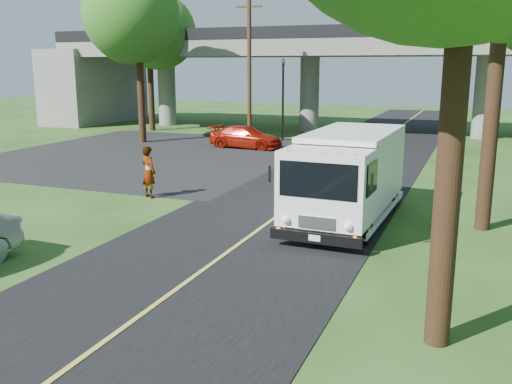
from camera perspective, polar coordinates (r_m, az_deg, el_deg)
The scene contains 12 objects.
ground at distance 11.73m, azimuth -11.37°, elevation -12.04°, with size 120.00×120.00×0.00m, color #223F16.
road at distance 20.37m, azimuth 3.99°, elevation -1.12°, with size 7.00×90.00×0.02m, color black.
parking_lot at distance 32.13m, azimuth -10.55°, elevation 3.77°, with size 16.00×18.00×0.01m, color black.
lane_line at distance 20.36m, azimuth 3.99°, elevation -1.07°, with size 0.12×90.00×0.01m, color gold.
overpass at distance 41.30m, azimuth 13.61°, elevation 11.91°, with size 54.00×10.00×7.30m.
traffic_signal at distance 36.89m, azimuth 2.72°, elevation 10.08°, with size 0.18×0.22×5.20m.
utility_pole at distance 35.51m, azimuth -0.67°, elevation 12.25°, with size 1.60×0.26×9.00m.
tree_left_lot at distance 36.63m, azimuth -11.63°, elevation 17.19°, with size 5.60×5.50×10.50m.
tree_left_far at distance 43.25m, azimuth -10.58°, elevation 15.90°, with size 5.26×5.16×9.89m.
step_van at distance 17.92m, azimuth 9.17°, elevation 1.81°, with size 2.65×6.76×2.81m.
red_sedan at distance 33.81m, azimuth -1.01°, elevation 5.51°, with size 1.80×4.43×1.29m, color #991609.
pedestrian at distance 21.41m, azimuth -10.68°, elevation 1.97°, with size 0.70×0.46×1.93m, color gray.
Camera 1 is at (5.94, -8.87, 4.85)m, focal length 40.00 mm.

